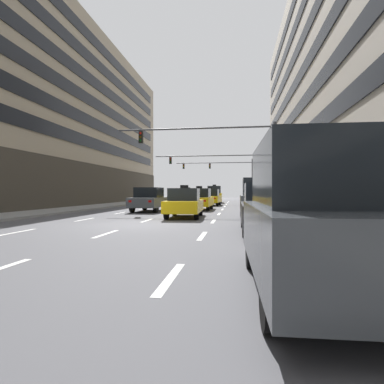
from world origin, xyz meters
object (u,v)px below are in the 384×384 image
Objects in this scene: taxi_driving_2 at (185,203)px; car_parked_1 at (269,208)px; pedestrian_1 at (321,198)px; car_parked_2 at (258,199)px; pedestrian_0 at (273,196)px; taxi_driving_1 at (199,199)px; traffic_signal_1 at (222,166)px; taxi_driving_3 at (214,194)px; taxi_driving_5 at (211,197)px; traffic_signal_0 at (221,147)px; car_parked_0 at (317,218)px; traffic_signal_2 at (224,170)px; taxi_driving_4 at (188,196)px; car_driving_0 at (150,200)px.

car_parked_1 is (3.94, -5.88, 0.05)m from taxi_driving_2.
car_parked_2 is at bearing -151.67° from pedestrian_1.
taxi_driving_2 is at bearing -122.84° from pedestrian_0.
traffic_signal_1 is (1.18, 13.89, 3.69)m from taxi_driving_1.
pedestrian_1 is at bearing -70.16° from taxi_driving_3.
taxi_driving_5 is 2.92× the size of pedestrian_0.
taxi_driving_1 is 4.75m from traffic_signal_0.
traffic_signal_1 reaches higher than car_parked_0.
car_parked_0 reaches higher than pedestrian_1.
traffic_signal_2 reaches higher than traffic_signal_0.
taxi_driving_3 is at bearing 95.36° from traffic_signal_0.
car_parked_1 is at bearing -79.91° from taxi_driving_5.
car_parked_0 is at bearing -90.00° from car_parked_2.
taxi_driving_5 is at bearing 98.62° from traffic_signal_0.
taxi_driving_4 is (-3.34, 0.23, -0.18)m from taxi_driving_3.
taxi_driving_4 is 0.37× the size of traffic_signal_1.
pedestrian_1 is at bearing -27.86° from traffic_signal_0.
taxi_driving_3 is at bearing 97.69° from car_parked_1.
traffic_signal_0 is (1.65, -17.60, 3.46)m from taxi_driving_3.
car_parked_0 is at bearing -72.50° from taxi_driving_2.
pedestrian_1 is (7.57, 1.74, 0.28)m from taxi_driving_2.
taxi_driving_2 is 6.33m from traffic_signal_0.
car_parked_2 is at bearing -100.96° from pedestrian_0.
pedestrian_0 is at bearing 23.86° from car_driving_0.
traffic_signal_1 is at bearing 108.31° from pedestrian_1.
traffic_signal_0 reaches higher than pedestrian_0.
pedestrian_1 is (7.34, -13.19, 0.25)m from taxi_driving_5.
traffic_signal_0 is 6.59m from pedestrian_0.
taxi_driving_3 reaches higher than car_parked_2.
taxi_driving_3 reaches higher than car_parked_0.
taxi_driving_4 is at bearing -107.96° from traffic_signal_2.
traffic_signal_1 is at bearing 74.65° from car_driving_0.
taxi_driving_5 is 15.60m from car_parked_2.
taxi_driving_2 is at bearing 107.50° from car_parked_0.
taxi_driving_2 is 7.78m from pedestrian_1.
car_driving_0 is 0.36× the size of traffic_signal_2.
traffic_signal_0 is at bearing -134.47° from pedestrian_0.
taxi_driving_1 is 0.99× the size of taxi_driving_5.
taxi_driving_3 is at bearing 109.84° from pedestrian_1.
traffic_signal_2 reaches higher than taxi_driving_4.
car_parked_2 is 0.35× the size of traffic_signal_1.
taxi_driving_1 reaches higher than car_driving_0.
car_driving_0 is 2.84× the size of pedestrian_1.
taxi_driving_2 is at bearing -81.90° from taxi_driving_4.
taxi_driving_1 reaches higher than car_parked_1.
car_driving_0 is at bearing 112.70° from car_parked_0.
traffic_signal_1 reaches higher than pedestrian_1.
car_parked_0 is at bearing -83.75° from taxi_driving_3.
car_parked_0 is 47.96m from traffic_signal_2.
traffic_signal_2 is at bearing 101.35° from pedestrian_1.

